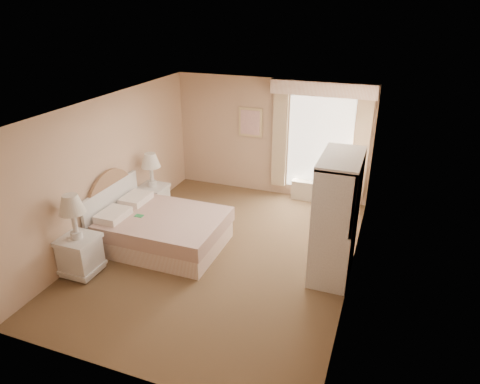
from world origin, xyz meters
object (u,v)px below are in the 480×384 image
at_px(bed, 159,228).
at_px(armoire, 336,227).
at_px(nightstand_far, 153,192).
at_px(round_table, 336,185).
at_px(cafe_chair, 337,197).
at_px(nightstand_near, 79,245).

xyz_separation_m(bed, armoire, (2.94, 0.24, 0.47)).
bearing_deg(nightstand_far, round_table, 24.01).
relative_size(cafe_chair, armoire, 0.51).
height_order(nightstand_far, cafe_chair, nightstand_far).
height_order(nightstand_near, round_table, nightstand_near).
xyz_separation_m(nightstand_far, round_table, (3.34, 1.49, 0.06)).
bearing_deg(bed, nightstand_near, -121.46).
relative_size(bed, nightstand_near, 1.55).
height_order(nightstand_near, armoire, armoire).
xyz_separation_m(bed, nightstand_near, (-0.71, -1.17, 0.17)).
height_order(nightstand_near, cafe_chair, nightstand_near).
bearing_deg(round_table, nightstand_near, -132.27).
distance_m(bed, cafe_chair, 3.31).
height_order(bed, cafe_chair, bed).
relative_size(round_table, armoire, 0.41).
bearing_deg(nightstand_far, armoire, -12.08).
distance_m(round_table, armoire, 2.31).
height_order(nightstand_far, round_table, nightstand_far).
bearing_deg(nightstand_far, nightstand_near, -90.00).
xyz_separation_m(bed, nightstand_far, (-0.71, 1.02, 0.14)).
xyz_separation_m(bed, round_table, (2.63, 2.51, 0.20)).
distance_m(bed, armoire, 2.99).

